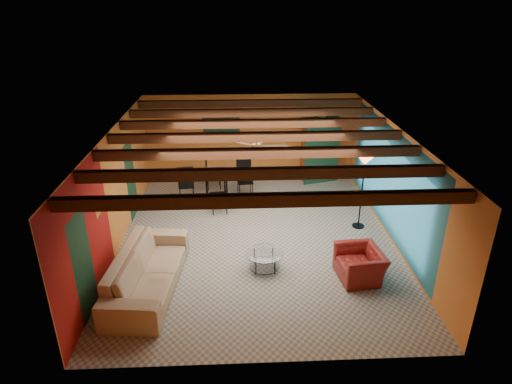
{
  "coord_description": "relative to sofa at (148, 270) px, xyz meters",
  "views": [
    {
      "loc": [
        -0.46,
        -9.35,
        5.43
      ],
      "look_at": [
        0.0,
        0.2,
        1.15
      ],
      "focal_mm": 30.84,
      "sensor_mm": 36.0,
      "label": 1
    }
  ],
  "objects": [
    {
      "name": "potted_plant",
      "position": [
        4.47,
        5.58,
        1.75
      ],
      "size": [
        0.51,
        0.48,
        0.45
      ],
      "primitive_type": "imported",
      "rotation": [
        0.0,
        0.0,
        0.41
      ],
      "color": "#26661E",
      "rests_on": "armoire"
    },
    {
      "name": "dining_table",
      "position": [
        1.22,
        4.21,
        0.15
      ],
      "size": [
        2.45,
        2.45,
        1.14
      ],
      "primitive_type": null,
      "rotation": [
        0.0,
        0.0,
        0.13
      ],
      "color": "white",
      "rests_on": "ground"
    },
    {
      "name": "ceiling_fan",
      "position": [
        2.27,
        1.88,
        1.94
      ],
      "size": [
        1.5,
        1.5,
        0.44
      ],
      "primitive_type": null,
      "color": "#472614",
      "rests_on": "ceiling"
    },
    {
      "name": "armoire",
      "position": [
        4.47,
        5.58,
        0.55
      ],
      "size": [
        1.22,
        0.84,
        1.94
      ],
      "primitive_type": "cube",
      "rotation": [
        0.0,
        0.0,
        0.29
      ],
      "color": "brown",
      "rests_on": "ground"
    },
    {
      "name": "vase",
      "position": [
        1.22,
        4.21,
        0.81
      ],
      "size": [
        0.19,
        0.19,
        0.19
      ],
      "primitive_type": "imported",
      "rotation": [
        0.0,
        0.0,
        0.08
      ],
      "color": "orange",
      "rests_on": "dining_table"
    },
    {
      "name": "coffee_table",
      "position": [
        2.38,
        0.55,
        -0.21
      ],
      "size": [
        0.83,
        0.83,
        0.41
      ],
      "primitive_type": null,
      "rotation": [
        0.0,
        0.0,
        0.03
      ],
      "color": "silver",
      "rests_on": "ground"
    },
    {
      "name": "armchair",
      "position": [
        4.35,
        0.15,
        -0.1
      ],
      "size": [
        0.97,
        1.09,
        0.65
      ],
      "primitive_type": "imported",
      "rotation": [
        0.0,
        0.0,
        -1.46
      ],
      "color": "maroon",
      "rests_on": "ground"
    },
    {
      "name": "sofa",
      "position": [
        0.0,
        0.0,
        0.0
      ],
      "size": [
        1.39,
        2.96,
        0.84
      ],
      "primitive_type": "imported",
      "rotation": [
        0.0,
        0.0,
        1.47
      ],
      "color": "tan",
      "rests_on": "ground"
    },
    {
      "name": "room",
      "position": [
        2.27,
        1.99,
        1.94
      ],
      "size": [
        6.52,
        8.01,
        2.71
      ],
      "color": "gray",
      "rests_on": "ground"
    },
    {
      "name": "painting",
      "position": [
        1.37,
        5.84,
        1.23
      ],
      "size": [
        1.05,
        0.03,
        0.65
      ],
      "primitive_type": "cube",
      "color": "black",
      "rests_on": "wall_back"
    },
    {
      "name": "floor_lamp",
      "position": [
        4.92,
        2.36,
        0.54
      ],
      "size": [
        0.46,
        0.46,
        1.93
      ],
      "primitive_type": null,
      "rotation": [
        0.0,
        0.0,
        0.2
      ],
      "color": "black",
      "rests_on": "ground"
    }
  ]
}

